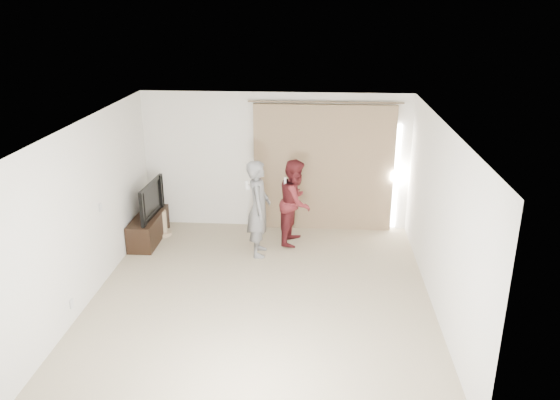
% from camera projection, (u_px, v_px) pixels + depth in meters
% --- Properties ---
extents(floor, '(5.50, 5.50, 0.00)m').
position_uv_depth(floor, '(261.00, 296.00, 8.14)').
color(floor, tan).
rests_on(floor, ground).
extents(wall_back, '(5.00, 0.04, 2.60)m').
position_uv_depth(wall_back, '(276.00, 161.00, 10.27)').
color(wall_back, white).
rests_on(wall_back, ground).
extents(wall_left, '(0.04, 5.50, 2.60)m').
position_uv_depth(wall_left, '(88.00, 211.00, 7.86)').
color(wall_left, white).
rests_on(wall_left, ground).
extents(ceiling, '(5.00, 5.50, 0.01)m').
position_uv_depth(ceiling, '(259.00, 125.00, 7.25)').
color(ceiling, white).
rests_on(ceiling, wall_back).
extents(curtain, '(2.80, 0.11, 2.46)m').
position_uv_depth(curtain, '(324.00, 168.00, 10.18)').
color(curtain, '#957D5B').
rests_on(curtain, ground).
extents(tv_console, '(0.43, 1.26, 0.48)m').
position_uv_depth(tv_console, '(149.00, 228.00, 9.96)').
color(tv_console, black).
rests_on(tv_console, ground).
extents(tv, '(0.20, 1.11, 0.64)m').
position_uv_depth(tv, '(146.00, 199.00, 9.76)').
color(tv, black).
rests_on(tv, tv_console).
extents(scratching_post, '(0.36, 0.36, 0.48)m').
position_uv_depth(scratching_post, '(162.00, 225.00, 10.21)').
color(scratching_post, tan).
rests_on(scratching_post, ground).
extents(person_man, '(0.43, 0.63, 1.68)m').
position_uv_depth(person_man, '(259.00, 208.00, 9.23)').
color(person_man, slate).
rests_on(person_man, ground).
extents(person_woman, '(0.72, 0.85, 1.55)m').
position_uv_depth(person_woman, '(296.00, 202.00, 9.72)').
color(person_woman, maroon).
rests_on(person_woman, ground).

